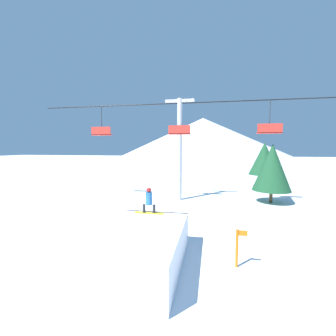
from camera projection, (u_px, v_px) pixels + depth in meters
ground_plane at (130, 263)px, 8.63m from camera, size 220.00×220.00×0.00m
mountain_ridge at (203, 140)px, 74.96m from camera, size 61.50×61.50×14.20m
snow_ramp at (140, 248)px, 8.34m from camera, size 3.06×4.79×1.41m
snowboarder at (149, 201)px, 10.25m from camera, size 1.37×0.29×1.20m
chairlift at (180, 139)px, 18.63m from camera, size 24.60×0.44×8.45m
pine_tree_near at (272, 167)px, 17.82m from camera, size 2.94×2.94×4.75m
pine_tree_far at (264, 159)px, 25.25m from camera, size 3.29×3.29×5.02m
trail_marker at (237, 247)px, 8.27m from camera, size 0.41×0.10×1.43m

